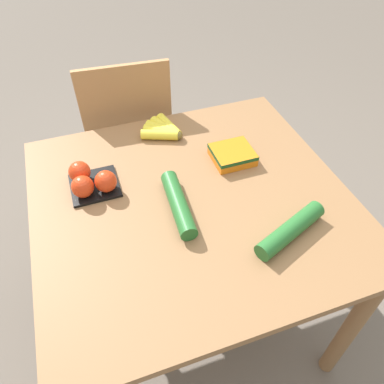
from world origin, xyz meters
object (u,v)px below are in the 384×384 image
at_px(carrot_bag, 233,154).
at_px(banana_bunch, 164,130).
at_px(tomato_pack, 90,181).
at_px(cucumber_near, 178,204).
at_px(cucumber_far, 291,230).
at_px(chair, 131,146).

bearing_deg(carrot_bag, banana_bunch, 130.01).
relative_size(tomato_pack, cucumber_near, 0.61).
distance_m(tomato_pack, cucumber_far, 0.67).
height_order(carrot_bag, cucumber_far, cucumber_far).
xyz_separation_m(chair, cucumber_near, (0.03, -0.72, 0.30)).
bearing_deg(cucumber_far, chair, 108.56).
distance_m(cucumber_near, cucumber_far, 0.36).
relative_size(cucumber_near, cucumber_far, 1.00).
relative_size(chair, cucumber_far, 3.74).
height_order(chair, cucumber_near, chair).
relative_size(carrot_bag, cucumber_far, 0.55).
xyz_separation_m(banana_bunch, tomato_pack, (-0.32, -0.22, 0.02)).
distance_m(carrot_bag, cucumber_far, 0.39).
bearing_deg(cucumber_near, banana_bunch, 80.18).
distance_m(banana_bunch, cucumber_far, 0.66).
bearing_deg(banana_bunch, carrot_bag, -49.99).
bearing_deg(banana_bunch, tomato_pack, -145.63).
height_order(carrot_bag, cucumber_near, cucumber_near).
distance_m(carrot_bag, cucumber_near, 0.32).
height_order(banana_bunch, cucumber_near, cucumber_near).
bearing_deg(chair, banana_bunch, 111.61).
distance_m(chair, banana_bunch, 0.44).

